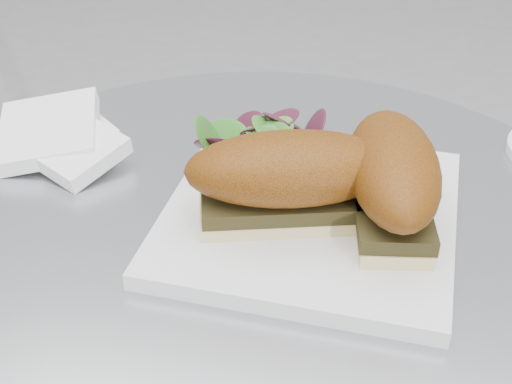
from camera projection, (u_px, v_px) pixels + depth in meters
plate at (310, 215)px, 0.64m from camera, size 0.26×0.26×0.02m
sandwich_left at (290, 177)px, 0.60m from camera, size 0.20×0.13×0.08m
sandwich_right at (392, 176)px, 0.61m from camera, size 0.11×0.18×0.08m
salad at (268, 139)px, 0.69m from camera, size 0.12×0.12×0.05m
napkin at (65, 151)px, 0.73m from camera, size 0.14×0.14×0.02m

